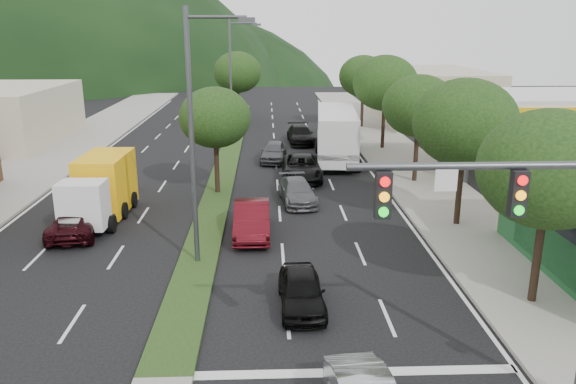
{
  "coord_description": "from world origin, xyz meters",
  "views": [
    {
      "loc": [
        2.88,
        -13.29,
        9.19
      ],
      "look_at": [
        3.78,
        10.35,
        2.29
      ],
      "focal_mm": 35.0,
      "sensor_mm": 36.0,
      "label": 1
    }
  ],
  "objects_px": {
    "car_queue_a": "(301,290)",
    "car_queue_d": "(302,168)",
    "streetlight_near": "(197,127)",
    "car_queue_f": "(300,135)",
    "suv_maroon": "(75,222)",
    "car_queue_b": "(297,191)",
    "tree_r_e": "(363,76)",
    "streetlight_mid": "(233,75)",
    "motorhome": "(336,134)",
    "traffic_signal": "(538,236)",
    "car_queue_c": "(252,219)",
    "tree_r_c": "(419,106)",
    "car_queue_e": "(273,151)",
    "box_truck": "(102,190)",
    "tree_r_a": "(549,169)",
    "tree_med_far": "(237,72)",
    "tree_r_b": "(465,123)",
    "tree_r_d": "(385,83)",
    "tree_med_near": "(215,118)"
  },
  "relations": [
    {
      "from": "suv_maroon",
      "to": "car_queue_b",
      "type": "distance_m",
      "value": 11.5
    },
    {
      "from": "car_queue_b",
      "to": "motorhome",
      "type": "bearing_deg",
      "value": 65.4
    },
    {
      "from": "motorhome",
      "to": "tree_r_c",
      "type": "bearing_deg",
      "value": -51.19
    },
    {
      "from": "tree_r_a",
      "to": "car_queue_f",
      "type": "height_order",
      "value": "tree_r_a"
    },
    {
      "from": "tree_r_d",
      "to": "tree_med_near",
      "type": "height_order",
      "value": "tree_r_d"
    },
    {
      "from": "car_queue_a",
      "to": "car_queue_d",
      "type": "relative_size",
      "value": 0.7
    },
    {
      "from": "streetlight_near",
      "to": "car_queue_f",
      "type": "distance_m",
      "value": 25.78
    },
    {
      "from": "tree_r_c",
      "to": "tree_r_e",
      "type": "bearing_deg",
      "value": 90.0
    },
    {
      "from": "car_queue_a",
      "to": "car_queue_f",
      "type": "xyz_separation_m",
      "value": [
        1.68,
        28.67,
        0.08
      ]
    },
    {
      "from": "streetlight_mid",
      "to": "suv_maroon",
      "type": "xyz_separation_m",
      "value": [
        -6.21,
        -21.51,
        -4.97
      ]
    },
    {
      "from": "traffic_signal",
      "to": "tree_r_c",
      "type": "xyz_separation_m",
      "value": [
        2.97,
        21.54,
        0.1
      ]
    },
    {
      "from": "traffic_signal",
      "to": "tree_r_b",
      "type": "bearing_deg",
      "value": 77.63
    },
    {
      "from": "tree_r_c",
      "to": "car_queue_e",
      "type": "relative_size",
      "value": 1.53
    },
    {
      "from": "traffic_signal",
      "to": "streetlight_near",
      "type": "distance_m",
      "value": 13.03
    },
    {
      "from": "tree_r_e",
      "to": "tree_r_b",
      "type": "bearing_deg",
      "value": -90.0
    },
    {
      "from": "tree_med_far",
      "to": "car_queue_b",
      "type": "bearing_deg",
      "value": -80.8
    },
    {
      "from": "car_queue_b",
      "to": "tree_r_a",
      "type": "bearing_deg",
      "value": -64.54
    },
    {
      "from": "traffic_signal",
      "to": "motorhome",
      "type": "height_order",
      "value": "traffic_signal"
    },
    {
      "from": "tree_r_e",
      "to": "suv_maroon",
      "type": "bearing_deg",
      "value": -122.27
    },
    {
      "from": "car_queue_b",
      "to": "car_queue_d",
      "type": "xyz_separation_m",
      "value": [
        0.56,
        5.0,
        0.11
      ]
    },
    {
      "from": "car_queue_b",
      "to": "car_queue_c",
      "type": "xyz_separation_m",
      "value": [
        -2.37,
        -5.0,
        0.14
      ]
    },
    {
      "from": "tree_r_b",
      "to": "car_queue_c",
      "type": "bearing_deg",
      "value": -175.11
    },
    {
      "from": "tree_r_c",
      "to": "car_queue_a",
      "type": "bearing_deg",
      "value": -116.64
    },
    {
      "from": "car_queue_f",
      "to": "box_truck",
      "type": "distance_m",
      "value": 21.71
    },
    {
      "from": "streetlight_near",
      "to": "car_queue_e",
      "type": "height_order",
      "value": "streetlight_near"
    },
    {
      "from": "car_queue_c",
      "to": "suv_maroon",
      "type": "bearing_deg",
      "value": 176.77
    },
    {
      "from": "traffic_signal",
      "to": "car_queue_c",
      "type": "bearing_deg",
      "value": 118.47
    },
    {
      "from": "tree_r_e",
      "to": "streetlight_near",
      "type": "height_order",
      "value": "streetlight_near"
    },
    {
      "from": "tree_r_c",
      "to": "traffic_signal",
      "type": "bearing_deg",
      "value": -97.85
    },
    {
      "from": "car_queue_c",
      "to": "car_queue_a",
      "type": "bearing_deg",
      "value": -76.3
    },
    {
      "from": "car_queue_e",
      "to": "car_queue_f",
      "type": "relative_size",
      "value": 0.85
    },
    {
      "from": "tree_r_e",
      "to": "tree_med_far",
      "type": "height_order",
      "value": "tree_med_far"
    },
    {
      "from": "tree_r_c",
      "to": "tree_med_far",
      "type": "distance_m",
      "value": 26.83
    },
    {
      "from": "car_queue_e",
      "to": "box_truck",
      "type": "height_order",
      "value": "box_truck"
    },
    {
      "from": "suv_maroon",
      "to": "car_queue_b",
      "type": "height_order",
      "value": "car_queue_b"
    },
    {
      "from": "tree_r_a",
      "to": "tree_med_far",
      "type": "relative_size",
      "value": 0.96
    },
    {
      "from": "tree_r_e",
      "to": "streetlight_mid",
      "type": "relative_size",
      "value": 0.67
    },
    {
      "from": "tree_r_e",
      "to": "car_queue_f",
      "type": "distance_m",
      "value": 10.51
    },
    {
      "from": "car_queue_f",
      "to": "tree_med_near",
      "type": "bearing_deg",
      "value": -113.69
    },
    {
      "from": "streetlight_mid",
      "to": "motorhome",
      "type": "bearing_deg",
      "value": -41.63
    },
    {
      "from": "traffic_signal",
      "to": "car_queue_d",
      "type": "bearing_deg",
      "value": 99.9
    },
    {
      "from": "suv_maroon",
      "to": "car_queue_a",
      "type": "height_order",
      "value": "car_queue_a"
    },
    {
      "from": "streetlight_near",
      "to": "box_truck",
      "type": "height_order",
      "value": "streetlight_near"
    },
    {
      "from": "traffic_signal",
      "to": "suv_maroon",
      "type": "xyz_separation_m",
      "value": [
        -15.03,
        13.03,
        -4.03
      ]
    },
    {
      "from": "car_queue_b",
      "to": "tree_r_d",
      "type": "bearing_deg",
      "value": 55.41
    },
    {
      "from": "tree_r_b",
      "to": "car_queue_d",
      "type": "height_order",
      "value": "tree_r_b"
    },
    {
      "from": "tree_r_a",
      "to": "tree_r_b",
      "type": "relative_size",
      "value": 0.96
    },
    {
      "from": "car_queue_a",
      "to": "box_truck",
      "type": "height_order",
      "value": "box_truck"
    },
    {
      "from": "streetlight_mid",
      "to": "car_queue_d",
      "type": "distance_m",
      "value": 13.69
    },
    {
      "from": "car_queue_a",
      "to": "car_queue_d",
      "type": "bearing_deg",
      "value": 84.95
    }
  ]
}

